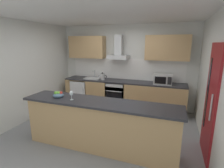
% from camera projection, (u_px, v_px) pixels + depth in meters
% --- Properties ---
extents(ground, '(5.29, 4.77, 0.02)m').
position_uv_depth(ground, '(103.00, 131.00, 4.15)').
color(ground, gray).
extents(ceiling, '(5.29, 4.77, 0.02)m').
position_uv_depth(ceiling, '(102.00, 14.00, 3.55)').
color(ceiling, white).
extents(wall_back, '(5.29, 0.12, 2.60)m').
position_uv_depth(wall_back, '(126.00, 66.00, 5.63)').
color(wall_back, silver).
rests_on(wall_back, ground).
extents(wall_left, '(0.12, 4.77, 2.60)m').
position_uv_depth(wall_left, '(25.00, 72.00, 4.57)').
color(wall_left, silver).
rests_on(wall_left, ground).
extents(wall_right, '(0.12, 4.77, 2.60)m').
position_uv_depth(wall_right, '(215.00, 85.00, 3.12)').
color(wall_right, silver).
rests_on(wall_right, ground).
extents(backsplash_tile, '(3.65, 0.02, 0.66)m').
position_uv_depth(backsplash_tile, '(125.00, 69.00, 5.58)').
color(backsplash_tile, white).
extents(counter_back, '(3.78, 0.60, 0.90)m').
position_uv_depth(counter_back, '(122.00, 95.00, 5.48)').
color(counter_back, tan).
rests_on(counter_back, ground).
extents(counter_island, '(3.05, 0.64, 0.97)m').
position_uv_depth(counter_island, '(99.00, 125.00, 3.37)').
color(counter_island, tan).
rests_on(counter_island, ground).
extents(upper_cabinets, '(3.73, 0.32, 0.70)m').
position_uv_depth(upper_cabinets, '(124.00, 47.00, 5.28)').
color(upper_cabinets, tan).
extents(side_door, '(0.08, 0.85, 2.05)m').
position_uv_depth(side_door, '(211.00, 102.00, 3.04)').
color(side_door, maroon).
rests_on(side_door, ground).
extents(oven, '(0.60, 0.62, 0.80)m').
position_uv_depth(oven, '(117.00, 94.00, 5.51)').
color(oven, slate).
rests_on(oven, ground).
extents(refrigerator, '(0.58, 0.60, 0.85)m').
position_uv_depth(refrigerator, '(82.00, 92.00, 5.93)').
color(refrigerator, white).
rests_on(refrigerator, ground).
extents(microwave, '(0.50, 0.38, 0.30)m').
position_uv_depth(microwave, '(163.00, 79.00, 4.89)').
color(microwave, '#B7BABC').
rests_on(microwave, counter_back).
extents(sink, '(0.50, 0.40, 0.26)m').
position_uv_depth(sink, '(93.00, 78.00, 5.68)').
color(sink, silver).
rests_on(sink, counter_back).
extents(kettle, '(0.29, 0.15, 0.24)m').
position_uv_depth(kettle, '(103.00, 77.00, 5.50)').
color(kettle, '#B7BABC').
rests_on(kettle, counter_back).
extents(range_hood, '(0.62, 0.45, 0.72)m').
position_uv_depth(range_hood, '(118.00, 52.00, 5.32)').
color(range_hood, '#B7BABC').
extents(wine_glass, '(0.08, 0.08, 0.18)m').
position_uv_depth(wine_glass, '(71.00, 94.00, 3.34)').
color(wine_glass, silver).
rests_on(wine_glass, counter_island).
extents(fruit_bowl, '(0.22, 0.22, 0.13)m').
position_uv_depth(fruit_bowl, '(58.00, 95.00, 3.52)').
color(fruit_bowl, slate).
rests_on(fruit_bowl, counter_island).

